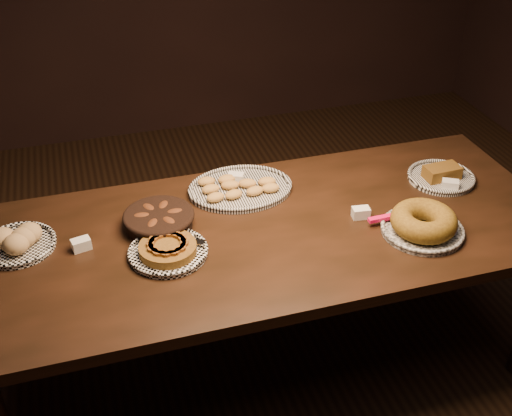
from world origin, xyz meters
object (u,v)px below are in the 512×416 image
object	(u,v)px
buffet_table	(266,243)
madeleine_platter	(239,188)
bundt_cake_plate	(423,224)
apple_tart_plate	(168,250)

from	to	relation	value
buffet_table	madeleine_platter	bearing A→B (deg)	95.91
buffet_table	bundt_cake_plate	size ratio (longest dim) A/B	6.75
buffet_table	bundt_cake_plate	distance (m)	0.63
buffet_table	apple_tart_plate	world-z (taller)	apple_tart_plate
apple_tart_plate	madeleine_platter	size ratio (longest dim) A/B	0.67
buffet_table	madeleine_platter	distance (m)	0.31
apple_tart_plate	bundt_cake_plate	bearing A→B (deg)	5.81
apple_tart_plate	madeleine_platter	bearing A→B (deg)	57.71
apple_tart_plate	madeleine_platter	distance (m)	0.52
apple_tart_plate	bundt_cake_plate	size ratio (longest dim) A/B	0.85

